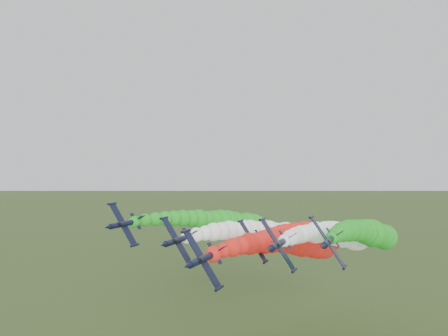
{
  "coord_description": "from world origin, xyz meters",
  "views": [
    {
      "loc": [
        31.84,
        -78.41,
        53.87
      ],
      "look_at": [
        1.06,
        -3.58,
        53.74
      ],
      "focal_mm": 35.0,
      "sensor_mm": 36.0,
      "label": 1
    }
  ],
  "objects_px": {
    "jet_inner_right": "(341,235)",
    "jet_outer_right": "(371,234)",
    "jet_inner_left": "(272,234)",
    "jet_lead": "(302,244)",
    "jet_outer_left": "(234,223)",
    "jet_trail": "(317,235)"
  },
  "relations": [
    {
      "from": "jet_inner_left",
      "to": "jet_outer_right",
      "type": "xyz_separation_m",
      "value": [
        27.59,
        3.36,
        1.08
      ]
    },
    {
      "from": "jet_outer_left",
      "to": "jet_outer_right",
      "type": "relative_size",
      "value": 1.0
    },
    {
      "from": "jet_lead",
      "to": "jet_trail",
      "type": "bearing_deg",
      "value": 91.95
    },
    {
      "from": "jet_inner_left",
      "to": "jet_outer_right",
      "type": "bearing_deg",
      "value": 6.95
    },
    {
      "from": "jet_inner_right",
      "to": "jet_outer_right",
      "type": "distance_m",
      "value": 8.56
    },
    {
      "from": "jet_lead",
      "to": "jet_outer_right",
      "type": "height_order",
      "value": "jet_outer_right"
    },
    {
      "from": "jet_lead",
      "to": "jet_inner_right",
      "type": "xyz_separation_m",
      "value": [
        8.73,
        10.86,
        1.1
      ]
    },
    {
      "from": "jet_outer_left",
      "to": "jet_outer_right",
      "type": "height_order",
      "value": "jet_outer_left"
    },
    {
      "from": "jet_inner_right",
      "to": "jet_trail",
      "type": "relative_size",
      "value": 0.99
    },
    {
      "from": "jet_inner_left",
      "to": "jet_trail",
      "type": "height_order",
      "value": "jet_inner_left"
    },
    {
      "from": "jet_outer_left",
      "to": "jet_inner_right",
      "type": "bearing_deg",
      "value": -8.3
    },
    {
      "from": "jet_lead",
      "to": "jet_outer_left",
      "type": "relative_size",
      "value": 1.0
    },
    {
      "from": "jet_inner_left",
      "to": "jet_trail",
      "type": "bearing_deg",
      "value": 58.26
    },
    {
      "from": "jet_outer_left",
      "to": "jet_outer_right",
      "type": "bearing_deg",
      "value": -1.58
    },
    {
      "from": "jet_lead",
      "to": "jet_inner_left",
      "type": "height_order",
      "value": "jet_inner_left"
    },
    {
      "from": "jet_inner_left",
      "to": "jet_outer_right",
      "type": "distance_m",
      "value": 27.81
    },
    {
      "from": "jet_inner_right",
      "to": "jet_outer_left",
      "type": "distance_m",
      "value": 34.15
    },
    {
      "from": "jet_outer_left",
      "to": "jet_outer_right",
      "type": "xyz_separation_m",
      "value": [
        41.44,
        -1.15,
        -0.72
      ]
    },
    {
      "from": "jet_lead",
      "to": "jet_outer_right",
      "type": "distance_m",
      "value": 22.03
    },
    {
      "from": "jet_outer_left",
      "to": "jet_outer_right",
      "type": "distance_m",
      "value": 41.46
    },
    {
      "from": "jet_inner_left",
      "to": "jet_inner_right",
      "type": "relative_size",
      "value": 1.0
    },
    {
      "from": "jet_outer_right",
      "to": "jet_inner_right",
      "type": "bearing_deg",
      "value": -153.76
    }
  ]
}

